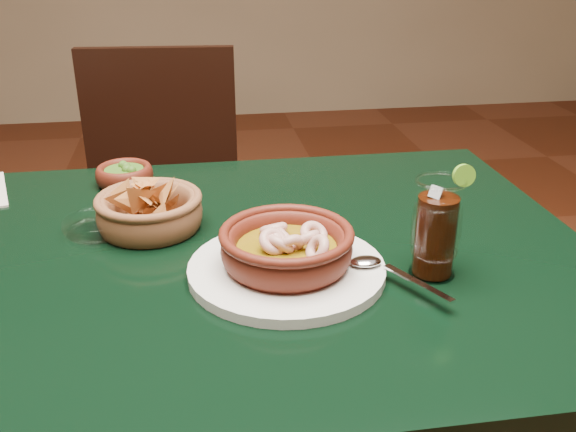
{
  "coord_description": "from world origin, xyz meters",
  "views": [
    {
      "loc": [
        0.01,
        -0.85,
        1.19
      ],
      "look_at": [
        0.14,
        -0.02,
        0.81
      ],
      "focal_mm": 40.0,
      "sensor_mm": 36.0,
      "label": 1
    }
  ],
  "objects": [
    {
      "name": "dining_table",
      "position": [
        0.0,
        0.0,
        0.65
      ],
      "size": [
        1.2,
        0.8,
        0.75
      ],
      "color": "black",
      "rests_on": "ground"
    },
    {
      "name": "cola_drink",
      "position": [
        0.33,
        -0.11,
        0.82
      ],
      "size": [
        0.14,
        0.14,
        0.16
      ],
      "color": "white",
      "rests_on": "dining_table"
    },
    {
      "name": "shrimp_plate",
      "position": [
        0.13,
        -0.08,
        0.78
      ],
      "size": [
        0.33,
        0.27,
        0.08
      ],
      "color": "silver",
      "rests_on": "dining_table"
    },
    {
      "name": "dining_chair",
      "position": [
        -0.08,
        0.71,
        0.5
      ],
      "size": [
        0.45,
        0.45,
        0.91
      ],
      "color": "black",
      "rests_on": "ground"
    },
    {
      "name": "glass_ashtray",
      "position": [
        -0.15,
        0.1,
        0.76
      ],
      "size": [
        0.11,
        0.11,
        0.03
      ],
      "color": "white",
      "rests_on": "dining_table"
    },
    {
      "name": "chip_basket",
      "position": [
        -0.06,
        0.1,
        0.78
      ],
      "size": [
        0.2,
        0.2,
        0.12
      ],
      "color": "brown",
      "rests_on": "dining_table"
    },
    {
      "name": "guacamole_ramekin",
      "position": [
        -0.12,
        0.3,
        0.77
      ],
      "size": [
        0.12,
        0.12,
        0.04
      ],
      "color": "#49160D",
      "rests_on": "dining_table"
    }
  ]
}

